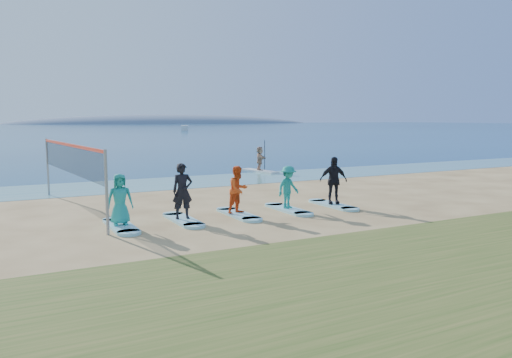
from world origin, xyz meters
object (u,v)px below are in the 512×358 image
student_2 (238,190)px  surfboard_4 (333,205)px  student_1 (182,191)px  student_4 (333,180)px  student_0 (120,199)px  surfboard_1 (183,220)px  boat_offshore_b (185,130)px  surfboard_2 (238,214)px  surfboard_3 (288,209)px  volleyball_net (70,159)px  student_3 (288,187)px  paddleboard (260,171)px  surfboard_0 (121,226)px  paddleboarder (260,158)px

student_2 → surfboard_4: student_2 is taller
student_1 → student_4: (6.11, 0.00, -0.00)m
student_0 → surfboard_1: (2.04, -0.00, -0.85)m
boat_offshore_b → student_0: 126.91m
surfboard_2 → surfboard_3: size_ratio=1.00×
volleyball_net → student_3: volleyball_net is taller
surfboard_4 → surfboard_2: bearing=180.0°
paddleboard → student_3: (-5.37, -12.16, 0.81)m
surfboard_0 → student_4: 8.20m
boat_offshore_b → student_4: student_4 is taller
surfboard_3 → boat_offshore_b: bearing=71.9°
surfboard_2 → surfboard_0: bearing=180.0°
student_2 → student_3: size_ratio=1.06×
boat_offshore_b → surfboard_3: 124.88m
paddleboarder → student_1: size_ratio=0.81×
student_2 → student_3: bearing=-17.1°
paddleboarder → student_0: student_0 is taller
surfboard_3 → student_0: bearing=180.0°
surfboard_0 → student_2: size_ratio=1.33×
paddleboard → surfboard_3: 13.29m
surfboard_4 → surfboard_0: bearing=180.0°
surfboard_3 → student_3: size_ratio=1.40×
surfboard_1 → student_4: (6.11, 0.00, 0.96)m
paddleboarder → boat_offshore_b: (33.34, 106.57, -0.86)m
surfboard_1 → surfboard_4: bearing=0.0°
volleyball_net → student_1: (2.96, -3.67, -0.90)m
boat_offshore_b → surfboard_2: (-40.74, -118.73, 0.04)m
student_1 → student_2: size_ratio=1.11×
student_1 → surfboard_4: (6.11, -0.00, -0.96)m
volleyball_net → surfboard_2: 6.47m
paddleboarder → surfboard_0: (-11.47, -12.16, -0.82)m
volleyball_net → surfboard_1: 5.07m
surfboard_0 → surfboard_4: (8.14, 0.00, 0.00)m
surfboard_1 → surfboard_2: 2.04m
surfboard_0 → student_3: (6.11, 0.00, 0.83)m
student_1 → surfboard_4: bearing=7.6°
surfboard_3 → surfboard_4: size_ratio=1.00×
boat_offshore_b → surfboard_4: (-36.67, -118.73, 0.04)m
student_0 → student_3: student_0 is taller
surfboard_3 → surfboard_4: 2.04m
volleyball_net → student_2: size_ratio=5.48×
surfboard_1 → student_2: student_2 is taller
student_0 → student_2: size_ratio=0.97×
boat_offshore_b → student_3: bearing=-87.1°
paddleboard → paddleboarder: bearing=0.0°
paddleboard → surfboard_3: size_ratio=1.36×
paddleboard → student_2: size_ratio=1.81×
surfboard_1 → student_4: student_4 is taller
volleyball_net → surfboard_4: (9.07, -3.67, -1.86)m
paddleboard → student_2: bearing=-132.2°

